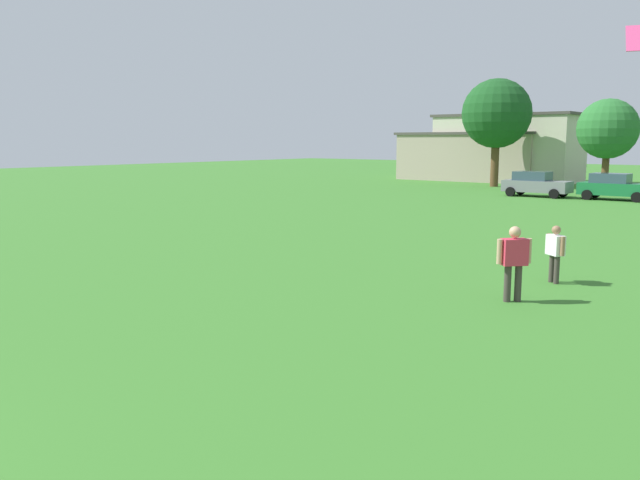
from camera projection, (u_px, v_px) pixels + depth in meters
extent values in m
plane|color=#387528|center=(574.00, 223.00, 29.79)|extent=(160.00, 160.00, 0.00)
cylinder|color=#3F3833|center=(518.00, 283.00, 15.27)|extent=(0.16, 0.16, 0.87)
cylinder|color=#3F3833|center=(507.00, 283.00, 15.24)|extent=(0.16, 0.16, 0.87)
cube|color=#D8334C|center=(514.00, 252.00, 15.14)|extent=(0.63, 0.64, 0.61)
cylinder|color=tan|center=(529.00, 251.00, 15.20)|extent=(0.13, 0.13, 0.58)
cylinder|color=tan|center=(500.00, 252.00, 15.09)|extent=(0.13, 0.13, 0.58)
sphere|color=tan|center=(515.00, 232.00, 15.07)|extent=(0.27, 0.27, 0.27)
cylinder|color=#3F3833|center=(552.00, 268.00, 17.36)|extent=(0.14, 0.14, 0.75)
cylinder|color=#3F3833|center=(557.00, 270.00, 17.15)|extent=(0.14, 0.14, 0.75)
cube|color=white|center=(555.00, 245.00, 17.16)|extent=(0.57, 0.53, 0.53)
cylinder|color=#936B4C|center=(549.00, 243.00, 17.45)|extent=(0.11, 0.11, 0.50)
cylinder|color=#936B4C|center=(563.00, 246.00, 16.86)|extent=(0.11, 0.11, 0.50)
sphere|color=#936B4C|center=(556.00, 230.00, 17.10)|extent=(0.23, 0.23, 0.23)
cube|color=slate|center=(537.00, 186.00, 43.93)|extent=(4.30, 1.80, 0.76)
cube|color=#334756|center=(532.00, 176.00, 44.04)|extent=(2.24, 1.58, 0.60)
cylinder|color=black|center=(563.00, 192.00, 43.79)|extent=(0.64, 0.22, 0.64)
cylinder|color=black|center=(554.00, 194.00, 42.39)|extent=(0.64, 0.22, 0.64)
cylinder|color=black|center=(521.00, 190.00, 45.58)|extent=(0.64, 0.22, 0.64)
cylinder|color=black|center=(510.00, 192.00, 44.18)|extent=(0.64, 0.22, 0.64)
cube|color=#196B38|center=(616.00, 189.00, 41.33)|extent=(4.30, 1.80, 0.76)
cube|color=#334756|center=(611.00, 178.00, 41.44)|extent=(2.24, 1.58, 0.60)
cylinder|color=black|center=(637.00, 197.00, 39.80)|extent=(0.64, 0.22, 0.64)
cylinder|color=black|center=(595.00, 193.00, 42.98)|extent=(0.64, 0.22, 0.64)
cylinder|color=black|center=(587.00, 195.00, 41.58)|extent=(0.64, 0.22, 0.64)
cylinder|color=brown|center=(495.00, 165.00, 53.52)|extent=(0.65, 0.65, 3.53)
sphere|color=#194C1E|center=(497.00, 113.00, 52.90)|extent=(5.58, 5.58, 5.58)
cylinder|color=brown|center=(605.00, 173.00, 47.80)|extent=(0.50, 0.50, 2.74)
sphere|color=#286B2D|center=(608.00, 129.00, 47.32)|extent=(4.32, 4.32, 4.32)
cube|color=tan|center=(475.00, 158.00, 62.22)|extent=(13.28, 6.63, 4.26)
cube|color=#4C4742|center=(476.00, 134.00, 61.88)|extent=(13.81, 6.89, 0.24)
cube|color=beige|center=(508.00, 149.00, 60.11)|extent=(12.35, 6.04, 5.88)
cube|color=#4C4742|center=(509.00, 115.00, 59.65)|extent=(12.85, 6.28, 0.24)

